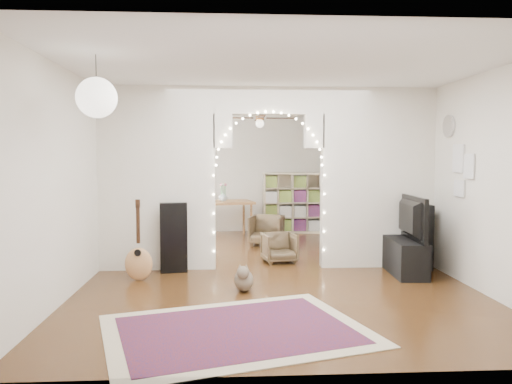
{
  "coord_description": "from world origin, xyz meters",
  "views": [
    {
      "loc": [
        -0.63,
        -7.43,
        1.67
      ],
      "look_at": [
        -0.17,
        0.3,
        1.12
      ],
      "focal_mm": 35.0,
      "sensor_mm": 36.0,
      "label": 1
    }
  ],
  "objects": [
    {
      "name": "window",
      "position": [
        -2.47,
        1.8,
        1.5
      ],
      "size": [
        0.04,
        1.2,
        1.4
      ],
      "primitive_type": "cube",
      "color": "white",
      "rests_on": "wall_left"
    },
    {
      "name": "flower_vase",
      "position": [
        -0.7,
        2.89,
        0.85
      ],
      "size": [
        0.22,
        0.22,
        0.19
      ],
      "primitive_type": "imported",
      "rotation": [
        0.0,
        0.0,
        0.21
      ],
      "color": "silver",
      "rests_on": "dining_table"
    },
    {
      "name": "guitar_case",
      "position": [
        -1.4,
        -0.25,
        0.51
      ],
      "size": [
        0.4,
        0.19,
        1.01
      ],
      "primitive_type": "cube",
      "rotation": [
        0.0,
        0.0,
        0.15
      ],
      "color": "black",
      "rests_on": "floor"
    },
    {
      "name": "fairy_lights",
      "position": [
        0.0,
        -0.13,
        1.55
      ],
      "size": [
        1.64,
        0.04,
        1.6
      ],
      "primitive_type": null,
      "color": "#FFEABF",
      "rests_on": "divider_wall"
    },
    {
      "name": "area_rug",
      "position": [
        -0.54,
        -2.75,
        0.01
      ],
      "size": [
        2.86,
        2.45,
        0.02
      ],
      "primitive_type": "cube",
      "rotation": [
        0.0,
        0.0,
        0.29
      ],
      "color": "maroon",
      "rests_on": "floor"
    },
    {
      "name": "dining_chair_left",
      "position": [
        0.12,
        1.9,
        0.28
      ],
      "size": [
        0.75,
        0.76,
        0.57
      ],
      "primitive_type": "imported",
      "rotation": [
        0.0,
        0.0,
        -0.27
      ],
      "color": "#473823",
      "rests_on": "floor"
    },
    {
      "name": "acoustic_guitar",
      "position": [
        -1.82,
        -0.71,
        0.41
      ],
      "size": [
        0.4,
        0.25,
        0.93
      ],
      "rotation": [
        0.0,
        0.0,
        -0.35
      ],
      "color": "tan",
      "rests_on": "floor"
    },
    {
      "name": "dining_chair_right",
      "position": [
        0.2,
        0.35,
        0.23
      ],
      "size": [
        0.58,
        0.59,
        0.47
      ],
      "primitive_type": "imported",
      "rotation": [
        0.0,
        0.0,
        0.17
      ],
      "color": "#473823",
      "rests_on": "floor"
    },
    {
      "name": "picture_frames",
      "position": [
        2.48,
        -1.0,
        1.5
      ],
      "size": [
        0.02,
        0.5,
        0.7
      ],
      "primitive_type": null,
      "color": "white",
      "rests_on": "wall_right"
    },
    {
      "name": "bookcase",
      "position": [
        0.82,
        3.5,
        0.66
      ],
      "size": [
        1.33,
        0.61,
        1.32
      ],
      "primitive_type": "cube",
      "rotation": [
        0.0,
        0.0,
        -0.23
      ],
      "color": "tan",
      "rests_on": "floor"
    },
    {
      "name": "floor",
      "position": [
        0.0,
        0.0,
        0.0
      ],
      "size": [
        7.5,
        7.5,
        0.0
      ],
      "primitive_type": "plane",
      "color": "black",
      "rests_on": "ground"
    },
    {
      "name": "media_console",
      "position": [
        1.9,
        -0.56,
        0.25
      ],
      "size": [
        0.45,
        1.02,
        0.5
      ],
      "primitive_type": "cube",
      "rotation": [
        0.0,
        0.0,
        -0.05
      ],
      "color": "black",
      "rests_on": "floor"
    },
    {
      "name": "ceiling",
      "position": [
        0.0,
        0.0,
        2.7
      ],
      "size": [
        5.0,
        7.5,
        0.02
      ],
      "primitive_type": "cube",
      "color": "white",
      "rests_on": "wall_back"
    },
    {
      "name": "wall_back",
      "position": [
        0.0,
        3.75,
        1.35
      ],
      "size": [
        5.0,
        0.02,
        2.7
      ],
      "primitive_type": "cube",
      "color": "silver",
      "rests_on": "floor"
    },
    {
      "name": "divider_wall",
      "position": [
        0.0,
        0.0,
        1.42
      ],
      "size": [
        5.0,
        0.2,
        2.7
      ],
      "color": "silver",
      "rests_on": "floor"
    },
    {
      "name": "wall_clock",
      "position": [
        2.48,
        -0.6,
        2.1
      ],
      "size": [
        0.03,
        0.31,
        0.31
      ],
      "primitive_type": "cylinder",
      "rotation": [
        0.0,
        1.57,
        0.0
      ],
      "color": "white",
      "rests_on": "wall_right"
    },
    {
      "name": "wall_right",
      "position": [
        2.5,
        0.0,
        1.35
      ],
      "size": [
        0.02,
        7.5,
        2.7
      ],
      "primitive_type": "cube",
      "color": "silver",
      "rests_on": "floor"
    },
    {
      "name": "tabby_cat",
      "position": [
        -0.42,
        -1.33,
        0.15
      ],
      "size": [
        0.28,
        0.57,
        0.37
      ],
      "rotation": [
        0.0,
        0.0,
        -0.09
      ],
      "color": "brown",
      "rests_on": "floor"
    },
    {
      "name": "tv",
      "position": [
        1.9,
        -0.56,
        0.81
      ],
      "size": [
        0.19,
        1.08,
        0.62
      ],
      "primitive_type": "imported",
      "rotation": [
        0.0,
        0.0,
        1.52
      ],
      "color": "black",
      "rests_on": "media_console"
    },
    {
      "name": "ceiling_fan",
      "position": [
        0.0,
        2.0,
        2.4
      ],
      "size": [
        1.1,
        1.1,
        0.3
      ],
      "primitive_type": null,
      "color": "#C18140",
      "rests_on": "ceiling"
    },
    {
      "name": "wall_left",
      "position": [
        -2.5,
        0.0,
        1.35
      ],
      "size": [
        0.02,
        7.5,
        2.7
      ],
      "primitive_type": "cube",
      "color": "silver",
      "rests_on": "floor"
    },
    {
      "name": "floor_speaker",
      "position": [
        2.2,
        -0.25,
        0.48
      ],
      "size": [
        0.38,
        0.35,
        0.96
      ],
      "rotation": [
        0.0,
        0.0,
        -0.03
      ],
      "color": "black",
      "rests_on": "floor"
    },
    {
      "name": "paper_lantern",
      "position": [
        -1.9,
        -2.4,
        2.25
      ],
      "size": [
        0.4,
        0.4,
        0.4
      ],
      "primitive_type": "sphere",
      "color": "white",
      "rests_on": "ceiling"
    },
    {
      "name": "wall_front",
      "position": [
        0.0,
        -3.75,
        1.35
      ],
      "size": [
        5.0,
        0.02,
        2.7
      ],
      "primitive_type": "cube",
      "color": "silver",
      "rests_on": "floor"
    },
    {
      "name": "dining_table",
      "position": [
        -0.7,
        2.89,
        0.68
      ],
      "size": [
        1.34,
        1.03,
        0.76
      ],
      "rotation": [
        0.0,
        0.0,
        0.21
      ],
      "color": "brown",
      "rests_on": "floor"
    }
  ]
}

